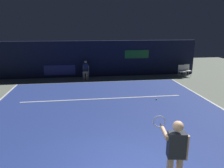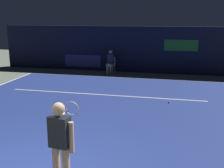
# 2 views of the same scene
# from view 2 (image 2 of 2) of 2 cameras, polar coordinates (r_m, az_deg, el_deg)

# --- Properties ---
(ground_plane) EXTENTS (30.55, 30.55, 0.00)m
(ground_plane) POSITION_cam_2_polar(r_m,az_deg,el_deg) (9.93, -4.33, -5.11)
(ground_plane) COLOR gray
(court_surface) EXTENTS (10.41, 10.62, 0.01)m
(court_surface) POSITION_cam_2_polar(r_m,az_deg,el_deg) (9.92, -4.33, -5.08)
(court_surface) COLOR navy
(court_surface) RESTS_ON ground
(line_service) EXTENTS (8.12, 0.10, 0.01)m
(line_service) POSITION_cam_2_polar(r_m,az_deg,el_deg) (11.63, -1.62, -2.20)
(line_service) COLOR white
(line_service) RESTS_ON court_surface
(back_wall) EXTENTS (15.04, 0.33, 2.60)m
(back_wall) POSITION_cam_2_polar(r_m,az_deg,el_deg) (16.46, 2.99, 6.99)
(back_wall) COLOR #141933
(back_wall) RESTS_ON ground
(tennis_player) EXTENTS (0.51, 0.99, 1.73)m
(tennis_player) POSITION_cam_2_polar(r_m,az_deg,el_deg) (5.21, -10.23, -11.41)
(tennis_player) COLOR #DBAD89
(tennis_player) RESTS_ON ground
(line_judge_on_chair) EXTENTS (0.48, 0.56, 1.32)m
(line_judge_on_chair) POSITION_cam_2_polar(r_m,az_deg,el_deg) (15.96, -0.32, 4.59)
(line_judge_on_chair) COLOR white
(line_judge_on_chair) RESTS_ON ground
(tennis_ball) EXTENTS (0.07, 0.07, 0.07)m
(tennis_ball) POSITION_cam_2_polar(r_m,az_deg,el_deg) (10.78, 11.39, -3.58)
(tennis_ball) COLOR #CCE033
(tennis_ball) RESTS_ON court_surface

